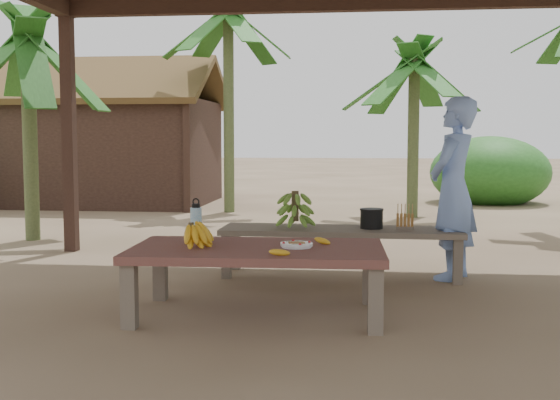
# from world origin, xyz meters

# --- Properties ---
(ground) EXTENTS (80.00, 80.00, 0.00)m
(ground) POSITION_xyz_m (0.00, 0.00, 0.00)
(ground) COLOR brown
(ground) RESTS_ON ground
(work_table) EXTENTS (1.83, 1.06, 0.50)m
(work_table) POSITION_xyz_m (-0.28, -0.34, 0.43)
(work_table) COLOR brown
(work_table) RESTS_ON ground
(bench) EXTENTS (2.21, 0.63, 0.45)m
(bench) POSITION_xyz_m (0.28, 1.17, 0.39)
(bench) COLOR brown
(bench) RESTS_ON ground
(ripe_banana_bunch) EXTENTS (0.34, 0.30, 0.19)m
(ripe_banana_bunch) POSITION_xyz_m (-0.76, -0.35, 0.59)
(ripe_banana_bunch) COLOR yellow
(ripe_banana_bunch) RESTS_ON work_table
(plate) EXTENTS (0.23, 0.23, 0.04)m
(plate) POSITION_xyz_m (-0.00, -0.33, 0.52)
(plate) COLOR white
(plate) RESTS_ON work_table
(loose_banana_front) EXTENTS (0.16, 0.11, 0.04)m
(loose_banana_front) POSITION_xyz_m (-0.08, -0.70, 0.52)
(loose_banana_front) COLOR yellow
(loose_banana_front) RESTS_ON work_table
(loose_banana_side) EXTENTS (0.15, 0.13, 0.04)m
(loose_banana_side) POSITION_xyz_m (0.17, -0.15, 0.52)
(loose_banana_side) COLOR yellow
(loose_banana_side) RESTS_ON work_table
(water_flask) EXTENTS (0.09, 0.09, 0.32)m
(water_flask) POSITION_xyz_m (-0.80, -0.04, 0.63)
(water_flask) COLOR #3E94C3
(water_flask) RESTS_ON work_table
(green_banana_stalk) EXTENTS (0.32, 0.32, 0.36)m
(green_banana_stalk) POSITION_xyz_m (-0.15, 1.17, 0.63)
(green_banana_stalk) COLOR #598C2D
(green_banana_stalk) RESTS_ON bench
(cooking_pot) EXTENTS (0.21, 0.21, 0.18)m
(cooking_pot) POSITION_xyz_m (0.55, 1.18, 0.54)
(cooking_pot) COLOR black
(cooking_pot) RESTS_ON bench
(skewer_rack) EXTENTS (0.18, 0.08, 0.24)m
(skewer_rack) POSITION_xyz_m (0.85, 1.11, 0.57)
(skewer_rack) COLOR #A57F47
(skewer_rack) RESTS_ON bench
(woman) EXTENTS (0.63, 0.72, 1.65)m
(woman) POSITION_xyz_m (1.28, 1.17, 0.82)
(woman) COLOR #7999E4
(woman) RESTS_ON ground
(hut) EXTENTS (4.40, 3.43, 2.85)m
(hut) POSITION_xyz_m (-4.50, 8.00, 1.10)
(hut) COLOR black
(hut) RESTS_ON ground
(banana_plant_n) EXTENTS (1.80, 1.80, 2.73)m
(banana_plant_n) POSITION_xyz_m (1.29, 6.16, 2.25)
(banana_plant_n) COLOR #596638
(banana_plant_n) RESTS_ON ground
(banana_plant_nw) EXTENTS (1.80, 1.80, 3.65)m
(banana_plant_nw) POSITION_xyz_m (-1.80, 6.64, 3.15)
(banana_plant_nw) COLOR #596638
(banana_plant_nw) RESTS_ON ground
(banana_plant_w) EXTENTS (1.80, 1.80, 2.72)m
(banana_plant_w) POSITION_xyz_m (-3.64, 3.07, 2.24)
(banana_plant_w) COLOR #596638
(banana_plant_w) RESTS_ON ground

